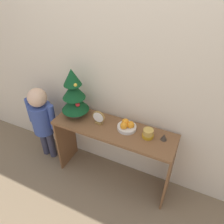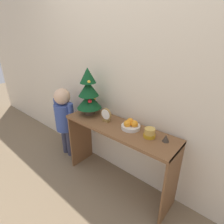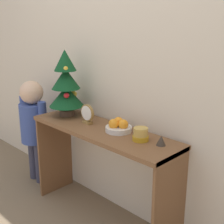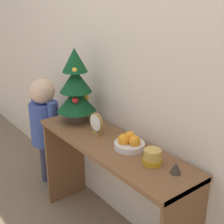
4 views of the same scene
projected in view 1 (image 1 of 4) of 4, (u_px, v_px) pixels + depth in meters
name	position (u px, v px, depth m)	size (l,w,h in m)	color
ground_plane	(106.00, 188.00, 2.39)	(12.00, 12.00, 0.00)	#7A664C
back_wall	(124.00, 69.00, 1.95)	(7.00, 0.05, 2.50)	beige
console_table	(113.00, 141.00, 2.19)	(1.22, 0.36, 0.72)	brown
mini_tree	(74.00, 94.00, 2.11)	(0.27, 0.27, 0.52)	#4C3828
fruit_bowl	(127.00, 126.00, 2.07)	(0.18, 0.18, 0.09)	silver
singing_bowl	(148.00, 134.00, 1.97)	(0.10, 0.10, 0.08)	#B78419
desk_clock	(99.00, 118.00, 2.11)	(0.13, 0.04, 0.15)	olive
figurine	(164.00, 137.00, 1.95)	(0.06, 0.06, 0.06)	#382D23
child_figure	(42.00, 118.00, 2.46)	(0.38, 0.24, 0.95)	#38384C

